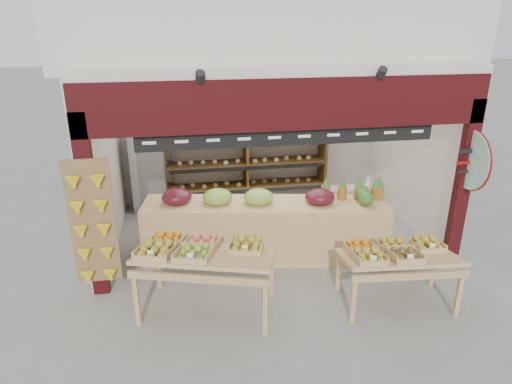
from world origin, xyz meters
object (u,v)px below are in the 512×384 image
at_px(display_table_right, 394,254).
at_px(cardboard_stack, 186,221).
at_px(refrigerator, 152,171).
at_px(watermelon_pile, 379,252).
at_px(back_shelving, 246,146).
at_px(mid_counter, 264,228).
at_px(display_table_left, 198,251).

bearing_deg(display_table_right, cardboard_stack, 135.59).
bearing_deg(display_table_right, refrigerator, 131.09).
height_order(cardboard_stack, watermelon_pile, cardboard_stack).
xyz_separation_m(back_shelving, refrigerator, (-1.91, -0.05, -0.41)).
bearing_deg(watermelon_pile, cardboard_stack, 152.11).
height_order(mid_counter, watermelon_pile, mid_counter).
height_order(back_shelving, display_table_left, back_shelving).
distance_m(mid_counter, display_table_left, 1.69).
bearing_deg(watermelon_pile, back_shelving, 122.00).
height_order(cardboard_stack, display_table_left, display_table_left).
relative_size(refrigerator, display_table_right, 1.05).
height_order(mid_counter, display_table_left, mid_counter).
xyz_separation_m(cardboard_stack, watermelon_pile, (3.06, -1.62, -0.04)).
bearing_deg(mid_counter, display_table_left, -132.68).
bearing_deg(cardboard_stack, back_shelving, 43.02).
relative_size(refrigerator, display_table_left, 0.85).
bearing_deg(refrigerator, mid_counter, -32.47).
bearing_deg(watermelon_pile, mid_counter, 165.68).
xyz_separation_m(cardboard_stack, mid_counter, (1.25, -1.16, 0.32)).
relative_size(refrigerator, cardboard_stack, 1.73).
height_order(refrigerator, display_table_left, refrigerator).
distance_m(refrigerator, mid_counter, 2.98).
relative_size(back_shelving, cardboard_stack, 3.47).
xyz_separation_m(display_table_right, watermelon_pile, (0.32, 1.07, -0.59)).
distance_m(cardboard_stack, watermelon_pile, 3.47).
relative_size(cardboard_stack, mid_counter, 0.24).
xyz_separation_m(back_shelving, watermelon_pile, (1.77, -2.83, -1.07)).
distance_m(back_shelving, cardboard_stack, 2.05).
relative_size(display_table_right, watermelon_pile, 2.44).
distance_m(display_table_left, display_table_right, 2.64).
bearing_deg(display_table_left, back_shelving, 71.91).
height_order(cardboard_stack, display_table_right, display_table_right).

